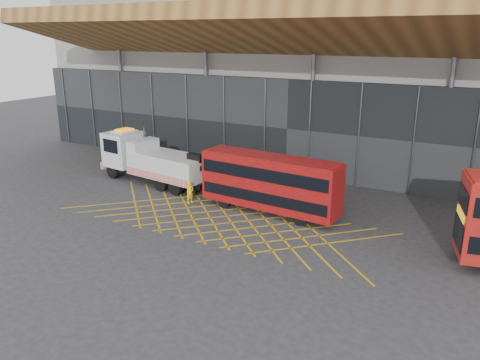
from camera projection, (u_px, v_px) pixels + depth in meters
The scene contains 6 objects.
ground_plane at pixel (190, 214), 31.28m from camera, with size 120.00×120.00×0.00m, color #2A2A2D.
road_markings at pixel (221, 220), 30.17m from camera, with size 21.56×7.16×0.01m.
construction_building at pixel (319, 62), 43.06m from camera, with size 55.00×23.97×18.00m.
recovery_truck at pixel (151, 160), 37.35m from camera, with size 11.83×4.07×4.10m.
bus_towed at pixel (270, 182), 30.89m from camera, with size 9.71×2.88×3.90m.
worker at pixel (190, 192), 33.01m from camera, with size 0.59×0.39×1.61m, color yellow.
Camera 1 is at (17.10, -23.89, 11.49)m, focal length 35.00 mm.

